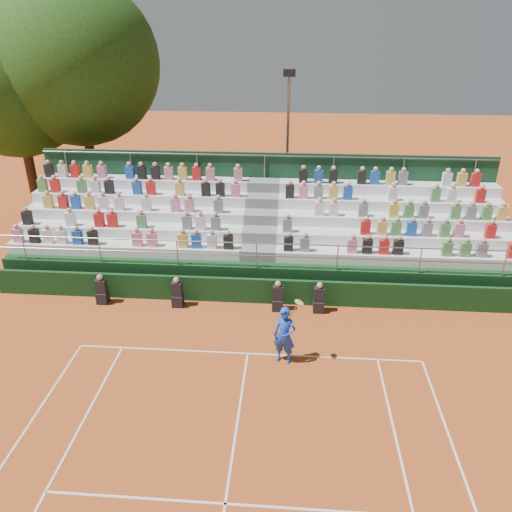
# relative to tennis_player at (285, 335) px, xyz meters

# --- Properties ---
(ground) EXTENTS (90.00, 90.00, 0.00)m
(ground) POSITION_rel_tennis_player_xyz_m (-1.17, 0.29, -0.96)
(ground) COLOR #B8501E
(ground) RESTS_ON ground
(courtside_wall) EXTENTS (20.00, 0.15, 1.00)m
(courtside_wall) POSITION_rel_tennis_player_xyz_m (-1.17, 3.49, -0.46)
(courtside_wall) COLOR black
(courtside_wall) RESTS_ON ground
(line_officials) EXTENTS (8.47, 0.40, 1.19)m
(line_officials) POSITION_rel_tennis_player_xyz_m (-2.51, 3.04, -0.48)
(line_officials) COLOR black
(line_officials) RESTS_ON ground
(grandstand) EXTENTS (20.00, 5.20, 4.40)m
(grandstand) POSITION_rel_tennis_player_xyz_m (-1.18, 6.73, 0.13)
(grandstand) COLOR black
(grandstand) RESTS_ON ground
(tennis_player) EXTENTS (0.93, 0.63, 2.22)m
(tennis_player) POSITION_rel_tennis_player_xyz_m (0.00, 0.00, 0.00)
(tennis_player) COLOR blue
(tennis_player) RESTS_ON ground
(tree_west) EXTENTS (7.07, 7.07, 10.23)m
(tree_west) POSITION_rel_tennis_player_xyz_m (-13.88, 12.26, 5.72)
(tree_west) COLOR #372214
(tree_west) RESTS_ON ground
(tree_east) EXTENTS (8.07, 8.07, 11.75)m
(tree_east) POSITION_rel_tennis_player_xyz_m (-10.71, 12.83, 6.75)
(tree_east) COLOR #372214
(tree_east) RESTS_ON ground
(floodlight_mast) EXTENTS (0.60, 0.25, 7.48)m
(floodlight_mast) POSITION_rel_tennis_player_xyz_m (-0.24, 12.97, 3.44)
(floodlight_mast) COLOR gray
(floodlight_mast) RESTS_ON ground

